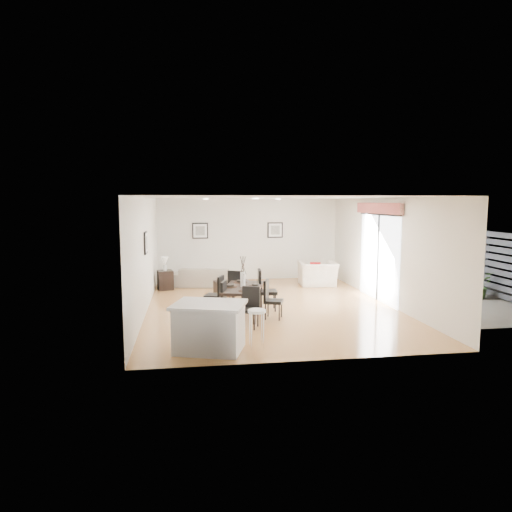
{
  "coord_description": "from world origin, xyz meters",
  "views": [
    {
      "loc": [
        -1.99,
        -11.03,
        2.61
      ],
      "look_at": [
        -0.28,
        0.4,
        1.22
      ],
      "focal_mm": 32.0,
      "sensor_mm": 36.0,
      "label": 1
    }
  ],
  "objects": [
    {
      "name": "dining_chair_wnear",
      "position": [
        -1.34,
        -1.26,
        0.49
      ],
      "size": [
        0.5,
        0.5,
        0.88
      ],
      "rotation": [
        0.0,
        0.0,
        -1.87
      ],
      "color": "black",
      "rests_on": "ground"
    },
    {
      "name": "ground",
      "position": [
        0.0,
        0.0,
        0.0
      ],
      "size": [
        8.0,
        8.0,
        0.0
      ],
      "primitive_type": "plane",
      "color": "#BB844C",
      "rests_on": "ground"
    },
    {
      "name": "dining_chair_foot",
      "position": [
        -0.81,
        0.16,
        0.5
      ],
      "size": [
        0.54,
        0.54,
        0.9
      ],
      "rotation": [
        0.0,
        0.0,
        2.69
      ],
      "color": "black",
      "rests_on": "ground"
    },
    {
      "name": "coffee_table",
      "position": [
        -0.79,
        1.53,
        0.19
      ],
      "size": [
        1.04,
        0.71,
        0.39
      ],
      "primitive_type": "cube",
      "rotation": [
        0.0,
        0.0,
        0.14
      ],
      "color": "black",
      "rests_on": "ground"
    },
    {
      "name": "cushion",
      "position": [
        1.86,
        2.42,
        0.58
      ],
      "size": [
        0.34,
        0.19,
        0.32
      ],
      "primitive_type": "cube",
      "rotation": [
        0.0,
        0.0,
        2.85
      ],
      "color": "#B01617",
      "rests_on": "armchair"
    },
    {
      "name": "framed_print_back_right",
      "position": [
        0.9,
        3.97,
        1.65
      ],
      "size": [
        0.52,
        0.04,
        0.52
      ],
      "color": "black",
      "rests_on": "wall_back"
    },
    {
      "name": "sofa",
      "position": [
        -1.47,
        2.9,
        0.29
      ],
      "size": [
        2.12,
        1.19,
        0.58
      ],
      "primitive_type": "imported",
      "rotation": [
        0.0,
        0.0,
        2.93
      ],
      "color": "gray",
      "rests_on": "ground"
    },
    {
      "name": "table_lamp",
      "position": [
        -2.69,
        2.55,
        0.83
      ],
      "size": [
        0.21,
        0.21,
        0.41
      ],
      "color": "white",
      "rests_on": "side_table"
    },
    {
      "name": "wall_left",
      "position": [
        -3.0,
        0.0,
        1.35
      ],
      "size": [
        0.04,
        8.0,
        2.7
      ],
      "primitive_type": "cube",
      "color": "silver",
      "rests_on": "ground"
    },
    {
      "name": "sliding_door",
      "position": [
        2.96,
        0.3,
        1.66
      ],
      "size": [
        0.12,
        2.7,
        2.57
      ],
      "color": "white",
      "rests_on": "wall_right"
    },
    {
      "name": "dining_chair_head",
      "position": [
        -0.74,
        -1.84,
        0.47
      ],
      "size": [
        0.5,
        0.5,
        0.84
      ],
      "rotation": [
        0.0,
        0.0,
        -0.4
      ],
      "color": "black",
      "rests_on": "ground"
    },
    {
      "name": "framed_print_back_left",
      "position": [
        -1.6,
        3.97,
        1.65
      ],
      "size": [
        0.52,
        0.04,
        0.52
      ],
      "color": "black",
      "rests_on": "wall_back"
    },
    {
      "name": "vase",
      "position": [
        -0.77,
        -0.84,
        0.96
      ],
      "size": [
        0.92,
        1.4,
        0.71
      ],
      "color": "white",
      "rests_on": "dining_table"
    },
    {
      "name": "dining_chair_enear",
      "position": [
        -0.2,
        -1.21,
        0.49
      ],
      "size": [
        0.5,
        0.5,
        0.87
      ],
      "rotation": [
        0.0,
        0.0,
        1.21
      ],
      "color": "black",
      "rests_on": "ground"
    },
    {
      "name": "courtyard",
      "position": [
        6.16,
        0.87,
        0.92
      ],
      "size": [
        6.0,
        6.0,
        2.0
      ],
      "color": "gray",
      "rests_on": "ground"
    },
    {
      "name": "dining_chair_wfar",
      "position": [
        -1.34,
        -0.46,
        0.49
      ],
      "size": [
        0.51,
        0.51,
        0.87
      ],
      "rotation": [
        0.0,
        0.0,
        -1.94
      ],
      "color": "black",
      "rests_on": "ground"
    },
    {
      "name": "bar_stool",
      "position": [
        -0.81,
        -3.23,
        0.6
      ],
      "size": [
        0.32,
        0.32,
        0.7
      ],
      "color": "white",
      "rests_on": "ground"
    },
    {
      "name": "dining_chair_efar",
      "position": [
        -0.21,
        -0.43,
        0.55
      ],
      "size": [
        0.48,
        0.48,
        0.99
      ],
      "rotation": [
        0.0,
        0.0,
        1.48
      ],
      "color": "black",
      "rests_on": "ground"
    },
    {
      "name": "kitchen_island",
      "position": [
        -1.65,
        -3.23,
        0.43
      ],
      "size": [
        1.44,
        1.25,
        0.85
      ],
      "rotation": [
        0.0,
        0.0,
        -0.3
      ],
      "color": "silver",
      "rests_on": "ground"
    },
    {
      "name": "wall_front",
      "position": [
        0.0,
        -4.0,
        1.35
      ],
      "size": [
        6.0,
        0.04,
        2.7
      ],
      "primitive_type": "cube",
      "color": "silver",
      "rests_on": "ground"
    },
    {
      "name": "courtyard_plant_a",
      "position": [
        5.72,
        0.02,
        0.37
      ],
      "size": [
        0.81,
        0.76,
        0.74
      ],
      "primitive_type": "imported",
      "rotation": [
        0.0,
        0.0,
        0.33
      ],
      "color": "#325122",
      "rests_on": "ground"
    },
    {
      "name": "dining_table",
      "position": [
        -0.77,
        -0.84,
        0.6
      ],
      "size": [
        1.18,
        1.75,
        0.67
      ],
      "rotation": [
        0.0,
        0.0,
        -0.26
      ],
      "color": "black",
      "rests_on": "ground"
    },
    {
      "name": "wall_right",
      "position": [
        3.0,
        0.0,
        1.35
      ],
      "size": [
        0.04,
        8.0,
        2.7
      ],
      "primitive_type": "cube",
      "color": "silver",
      "rests_on": "ground"
    },
    {
      "name": "ceiling",
      "position": [
        0.0,
        0.0,
        2.7
      ],
      "size": [
        6.0,
        8.0,
        0.02
      ],
      "primitive_type": "cube",
      "color": "white",
      "rests_on": "wall_back"
    },
    {
      "name": "framed_print_left_wall",
      "position": [
        -2.97,
        -0.2,
        1.65
      ],
      "size": [
        0.04,
        0.52,
        0.52
      ],
      "rotation": [
        0.0,
        0.0,
        1.57
      ],
      "color": "black",
      "rests_on": "wall_left"
    },
    {
      "name": "wall_back",
      "position": [
        0.0,
        4.0,
        1.35
      ],
      "size": [
        6.0,
        0.04,
        2.7
      ],
      "primitive_type": "cube",
      "color": "silver",
      "rests_on": "ground"
    },
    {
      "name": "courtyard_plant_b",
      "position": [
        5.52,
        1.7,
        0.29
      ],
      "size": [
        0.43,
        0.43,
        0.58
      ],
      "primitive_type": "imported",
      "rotation": [
        0.0,
        0.0,
        -0.43
      ],
      "color": "#325122",
      "rests_on": "ground"
    },
    {
      "name": "armchair",
      "position": [
        1.97,
        2.52,
        0.37
      ],
      "size": [
        1.21,
        1.08,
        0.74
      ],
      "primitive_type": "imported",
      "rotation": [
        0.0,
        0.0,
        3.06
      ],
      "color": "beige",
      "rests_on": "ground"
    },
    {
      "name": "side_table",
      "position": [
        -2.69,
        2.55,
        0.29
      ],
      "size": [
        0.51,
        0.51,
        0.57
      ],
      "primitive_type": "cube",
      "rotation": [
        0.0,
        0.0,
        0.23
      ],
      "color": "black",
      "rests_on": "ground"
    }
  ]
}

